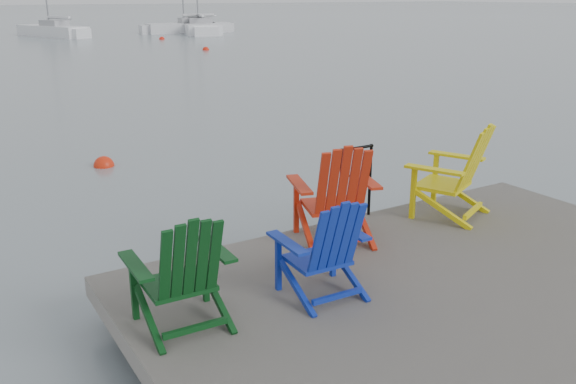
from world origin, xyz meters
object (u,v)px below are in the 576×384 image
buoy_d (162,39)px  sailboat_far (189,28)px  chair_red (336,193)px  chair_yellow (456,170)px  chair_blue (325,247)px  chair_green (183,270)px  buoy_c (206,50)px  buoy_a (104,166)px  sailboat_near (53,32)px  sailboat_mid (199,28)px  handrail (356,175)px

buoy_d → sailboat_far: bearing=53.3°
chair_red → chair_yellow: size_ratio=0.98×
chair_blue → chair_yellow: bearing=21.8°
chair_green → chair_red: chair_red is taller
buoy_c → buoy_d: 9.75m
chair_red → chair_yellow: (1.72, -0.08, 0.01)m
chair_yellow → buoy_a: size_ratio=2.98×
buoy_a → chair_green: bearing=-99.8°
sailboat_near → chair_green: bearing=-121.0°
chair_green → sailboat_far: bearing=69.3°
chair_green → sailboat_far: 48.92m
chair_red → sailboat_far: sailboat_far is taller
chair_yellow → chair_blue: bearing=174.8°
chair_blue → chair_red: size_ratio=0.85×
sailboat_mid → chair_yellow: bearing=-92.2°
chair_green → chair_red: (2.12, 0.84, 0.06)m
sailboat_near → sailboat_far: sailboat_near is taller
chair_red → sailboat_far: size_ratio=0.12×
buoy_a → chair_red: bearing=-82.0°
chair_green → sailboat_near: sailboat_near is taller
chair_red → sailboat_mid: size_ratio=0.08×
chair_yellow → buoy_c: size_ratio=2.93×
handrail → buoy_a: bearing=104.8°
chair_red → buoy_c: 30.44m
chair_green → chair_blue: chair_green is taller
chair_green → buoy_a: 7.29m
sailboat_mid → buoy_a: 42.49m
sailboat_mid → chair_blue: bearing=-94.7°
chair_green → sailboat_mid: 49.47m
sailboat_near → chair_blue: bearing=-119.4°
chair_blue → chair_red: (0.84, 0.99, 0.09)m
buoy_c → chair_yellow: bearing=-108.2°
chair_blue → buoy_a: chair_blue is taller
chair_red → sailboat_mid: sailboat_mid is taller
chair_yellow → chair_green: bearing=166.4°
chair_blue → buoy_d: 41.10m
sailboat_mid → chair_green: bearing=-96.1°
buoy_d → buoy_a: bearing=-112.1°
chair_green → sailboat_near: (8.11, 46.20, -0.66)m
handrail → chair_yellow: bearing=-27.9°
sailboat_far → chair_red: bearing=162.8°
buoy_c → buoy_d: buoy_d is taller
sailboat_near → buoy_a: (-6.87, -39.09, -0.36)m
chair_yellow → buoy_d: bearing=50.0°
buoy_c → buoy_a: bearing=-118.5°
handrail → buoy_a: handrail is taller
buoy_c → buoy_d: bearing=84.6°
chair_red → buoy_c: bearing=86.9°
chair_yellow → sailboat_near: sailboat_near is taller
chair_yellow → sailboat_near: (4.27, 45.44, -0.73)m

